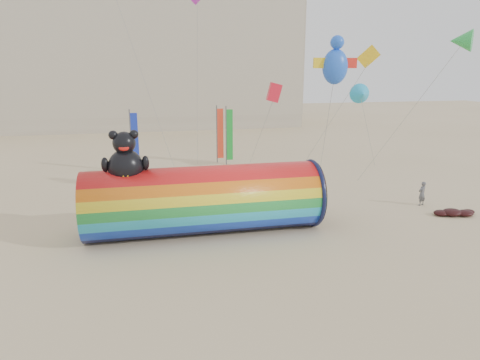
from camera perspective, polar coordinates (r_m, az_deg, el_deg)
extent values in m
plane|color=#CCB58C|center=(22.87, -0.42, -6.83)|extent=(160.00, 160.00, 0.00)
cube|color=#B7AD99|center=(67.26, -19.62, 15.24)|extent=(60.00, 15.00, 20.00)
cube|color=#28303D|center=(59.77, -20.53, 15.82)|extent=(59.50, 0.12, 17.00)
cylinder|color=red|center=(22.31, -4.79, -2.64)|extent=(12.10, 3.53, 3.53)
torus|color=#0F1438|center=(23.78, 9.51, -1.69)|extent=(0.24, 3.70, 3.70)
cylinder|color=black|center=(23.83, 9.82, -1.67)|extent=(0.06, 3.49, 3.49)
ellipsoid|color=black|center=(21.67, -14.99, 1.63)|extent=(1.72, 1.54, 1.81)
ellipsoid|color=gold|center=(21.15, -15.02, 1.04)|extent=(0.89, 0.39, 0.78)
sphere|color=black|center=(21.44, -15.20, 4.78)|extent=(1.11, 1.11, 1.11)
sphere|color=black|center=(21.41, -16.57, 5.77)|extent=(0.44, 0.44, 0.44)
sphere|color=black|center=(21.36, -13.97, 5.92)|extent=(0.44, 0.44, 0.44)
ellipsoid|color=red|center=(21.02, -15.22, 4.17)|extent=(0.49, 0.18, 0.31)
ellipsoid|color=black|center=(21.60, -17.57, 1.95)|extent=(0.36, 0.36, 0.73)
ellipsoid|color=black|center=(21.50, -12.49, 2.24)|extent=(0.36, 0.36, 0.73)
imported|color=#53555A|center=(29.16, 23.10, -1.67)|extent=(0.65, 0.52, 1.54)
ellipsoid|color=#3A0B0A|center=(28.04, 26.43, -3.88)|extent=(1.17, 0.99, 0.41)
ellipsoid|color=#3A0B0A|center=(28.34, 27.78, -3.92)|extent=(0.99, 0.84, 0.34)
ellipsoid|color=#3A0B0A|center=(27.80, 25.26, -3.99)|extent=(0.91, 0.77, 0.32)
ellipsoid|color=#3A0B0A|center=(28.54, 26.40, -3.71)|extent=(0.78, 0.66, 0.27)
ellipsoid|color=#3A0B0A|center=(28.89, 28.16, -3.73)|extent=(0.73, 0.62, 0.25)
cylinder|color=#59595E|center=(36.20, -14.31, 5.03)|extent=(0.10, 0.10, 5.20)
cube|color=#182DB4|center=(36.19, -13.82, 5.14)|extent=(0.56, 0.06, 4.50)
cylinder|color=#59595E|center=(38.91, -3.10, 6.11)|extent=(0.10, 0.10, 5.20)
cube|color=#F43D22|center=(38.95, -2.64, 6.20)|extent=(0.56, 0.06, 4.50)
cylinder|color=#59595E|center=(38.10, -1.85, 5.94)|extent=(0.10, 0.10, 5.20)
cube|color=#17982C|center=(38.15, -1.39, 6.03)|extent=(0.56, 0.06, 4.50)
ellipsoid|color=blue|center=(25.77, 12.56, 14.53)|extent=(1.49, 1.16, 1.98)
cube|color=yellow|center=(30.63, 16.76, 15.48)|extent=(0.91, 0.06, 1.28)
cube|color=red|center=(29.76, 4.58, 11.56)|extent=(0.76, 0.76, 1.22)
cone|color=green|center=(30.29, 27.37, 16.17)|extent=(1.35, 1.35, 1.22)
cone|color=#1BA3DD|center=(34.23, 15.89, 10.98)|extent=(1.51, 1.51, 1.36)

